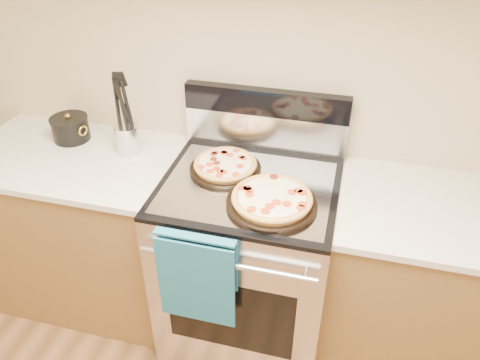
% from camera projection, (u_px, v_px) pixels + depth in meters
% --- Properties ---
extents(wall_back, '(4.00, 0.00, 4.00)m').
position_uv_depth(wall_back, '(269.00, 58.00, 2.04)').
color(wall_back, '#C4B48E').
rests_on(wall_back, ground).
extents(range_body, '(0.76, 0.68, 0.90)m').
position_uv_depth(range_body, '(248.00, 263.00, 2.27)').
color(range_body, '#B7B7BC').
rests_on(range_body, ground).
extents(oven_window, '(0.56, 0.01, 0.40)m').
position_uv_depth(oven_window, '(230.00, 316.00, 2.00)').
color(oven_window, black).
rests_on(oven_window, range_body).
extents(cooktop, '(0.76, 0.68, 0.02)m').
position_uv_depth(cooktop, '(249.00, 185.00, 2.01)').
color(cooktop, black).
rests_on(cooktop, range_body).
extents(backsplash_lower, '(0.76, 0.06, 0.18)m').
position_uv_depth(backsplash_lower, '(265.00, 131.00, 2.20)').
color(backsplash_lower, silver).
rests_on(backsplash_lower, cooktop).
extents(backsplash_upper, '(0.76, 0.06, 0.12)m').
position_uv_depth(backsplash_upper, '(266.00, 102.00, 2.12)').
color(backsplash_upper, black).
rests_on(backsplash_upper, backsplash_lower).
extents(oven_handle, '(0.70, 0.03, 0.03)m').
position_uv_depth(oven_handle, '(226.00, 264.00, 1.77)').
color(oven_handle, silver).
rests_on(oven_handle, range_body).
extents(dish_towel, '(0.32, 0.05, 0.42)m').
position_uv_depth(dish_towel, '(197.00, 277.00, 1.86)').
color(dish_towel, navy).
rests_on(dish_towel, oven_handle).
extents(foil_sheet, '(0.70, 0.55, 0.01)m').
position_uv_depth(foil_sheet, '(248.00, 187.00, 1.98)').
color(foil_sheet, gray).
rests_on(foil_sheet, cooktop).
extents(cabinet_left, '(1.00, 0.62, 0.88)m').
position_uv_depth(cabinet_left, '(89.00, 230.00, 2.48)').
color(cabinet_left, brown).
rests_on(cabinet_left, ground).
extents(countertop_left, '(1.02, 0.64, 0.03)m').
position_uv_depth(countertop_left, '(71.00, 158.00, 2.22)').
color(countertop_left, beige).
rests_on(countertop_left, cabinet_left).
extents(cabinet_right, '(1.00, 0.62, 0.88)m').
position_uv_depth(cabinet_right, '(438.00, 294.00, 2.12)').
color(cabinet_right, brown).
rests_on(cabinet_right, ground).
extents(countertop_right, '(1.02, 0.64, 0.03)m').
position_uv_depth(countertop_right, '(466.00, 216.00, 1.86)').
color(countertop_right, beige).
rests_on(countertop_right, cabinet_right).
extents(pepperoni_pizza_back, '(0.32, 0.32, 0.04)m').
position_uv_depth(pepperoni_pizza_back, '(225.00, 166.00, 2.07)').
color(pepperoni_pizza_back, '#AB6D34').
rests_on(pepperoni_pizza_back, foil_sheet).
extents(pepperoni_pizza_front, '(0.40, 0.40, 0.05)m').
position_uv_depth(pepperoni_pizza_front, '(272.00, 200.00, 1.86)').
color(pepperoni_pizza_front, '#AB6D34').
rests_on(pepperoni_pizza_front, foil_sheet).
extents(utensil_crock, '(0.14, 0.14, 0.14)m').
position_uv_depth(utensil_crock, '(128.00, 139.00, 2.20)').
color(utensil_crock, silver).
rests_on(utensil_crock, countertop_left).
extents(saucepan, '(0.22, 0.22, 0.11)m').
position_uv_depth(saucepan, '(71.00, 129.00, 2.31)').
color(saucepan, black).
rests_on(saucepan, countertop_left).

